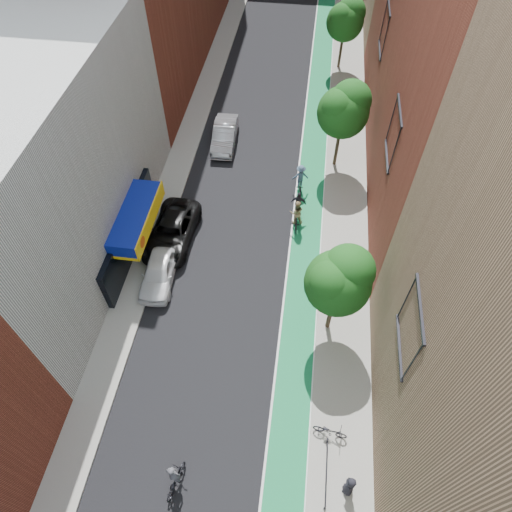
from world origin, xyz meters
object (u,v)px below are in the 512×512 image
at_px(cyclist_lane_near, 296,217).
at_px(cyclist_lane_far, 300,179).
at_px(cyclist_lane_mid, 298,207).
at_px(pedestrian, 350,486).
at_px(parked_car_white, 159,271).
at_px(parked_car_black, 172,232).
at_px(cyclist_lead, 175,479).
at_px(parked_car_silver, 225,135).

bearing_deg(cyclist_lane_near, cyclist_lane_far, -98.10).
relative_size(cyclist_lane_mid, pedestrian, 1.34).
bearing_deg(parked_car_white, parked_car_black, 87.93).
distance_m(cyclist_lane_mid, cyclist_lane_far, 2.66).
xyz_separation_m(cyclist_lane_far, pedestrian, (3.60, -19.35, -0.03)).
distance_m(cyclist_lead, cyclist_lane_far, 20.47).
height_order(parked_car_white, cyclist_lead, cyclist_lead).
relative_size(parked_car_black, parked_car_silver, 1.19).
distance_m(cyclist_lane_near, pedestrian, 16.14).
xyz_separation_m(parked_car_silver, pedestrian, (9.80, -23.76, 0.13)).
bearing_deg(cyclist_lane_far, cyclist_lane_near, 77.00).
height_order(parked_car_black, pedestrian, pedestrian).
height_order(cyclist_lane_mid, pedestrian, cyclist_lane_mid).
distance_m(parked_car_white, cyclist_lane_near, 9.47).
xyz_separation_m(cyclist_lane_near, pedestrian, (3.60, -15.73, -0.01)).
relative_size(parked_car_white, cyclist_lane_mid, 2.20).
height_order(parked_car_black, cyclist_lead, cyclist_lead).
relative_size(parked_car_black, pedestrian, 3.71).
xyz_separation_m(cyclist_lead, pedestrian, (7.69, 0.70, 0.22)).
distance_m(cyclist_lane_far, pedestrian, 19.69).
xyz_separation_m(parked_car_black, pedestrian, (11.40, -13.45, 0.13)).
bearing_deg(parked_car_white, parked_car_silver, 81.12).
relative_size(parked_car_silver, cyclist_lane_far, 2.31).
bearing_deg(cyclist_lead, cyclist_lane_mid, -91.45).
bearing_deg(pedestrian, cyclist_lead, -68.96).
relative_size(cyclist_lane_near, cyclist_lane_mid, 1.07).
distance_m(parked_car_black, cyclist_lane_near, 8.13).
bearing_deg(cyclist_lane_near, parked_car_black, 8.19).
distance_m(cyclist_lead, pedestrian, 7.73).
relative_size(cyclist_lane_near, pedestrian, 1.43).
bearing_deg(cyclist_lane_mid, parked_car_black, 26.26).
relative_size(parked_car_white, cyclist_lead, 2.16).
distance_m(parked_car_silver, pedestrian, 25.71).
distance_m(parked_car_black, pedestrian, 17.63).
height_order(parked_car_white, cyclist_lane_near, cyclist_lane_near).
bearing_deg(cyclist_lane_near, pedestrian, 94.80).
bearing_deg(parked_car_white, cyclist_lane_near, 32.45).
height_order(parked_car_white, parked_car_silver, parked_car_silver).
distance_m(parked_car_silver, cyclist_lane_far, 7.61).
relative_size(parked_car_black, cyclist_lane_mid, 2.77).
relative_size(parked_car_white, parked_car_black, 0.79).
bearing_deg(parked_car_black, cyclist_lead, -72.13).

